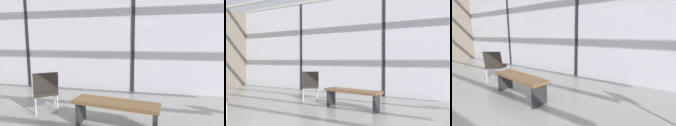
# 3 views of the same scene
# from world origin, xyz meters

# --- Properties ---
(glass_curtain_wall) EXTENTS (14.00, 0.08, 3.49)m
(glass_curtain_wall) POSITION_xyz_m (0.00, 5.20, 1.75)
(glass_curtain_wall) COLOR silver
(glass_curtain_wall) RESTS_ON ground
(window_mullion_0) EXTENTS (0.10, 0.12, 3.49)m
(window_mullion_0) POSITION_xyz_m (-3.50, 5.20, 1.75)
(window_mullion_0) COLOR black
(window_mullion_0) RESTS_ON ground
(window_mullion_1) EXTENTS (0.10, 0.12, 3.49)m
(window_mullion_1) POSITION_xyz_m (0.00, 5.20, 1.75)
(window_mullion_1) COLOR black
(window_mullion_1) RESTS_ON ground
(parked_airplane) EXTENTS (14.40, 3.78, 3.78)m
(parked_airplane) POSITION_xyz_m (-0.00, 11.64, 1.89)
(parked_airplane) COLOR #B2BCD6
(parked_airplane) RESTS_ON ground
(lounge_chair_2) EXTENTS (0.70, 0.71, 0.87)m
(lounge_chair_2) POSITION_xyz_m (-1.67, 3.31, 0.49)
(lounge_chair_2) COLOR #28231E
(lounge_chair_2) RESTS_ON ground
(waiting_bench) EXTENTS (1.54, 0.59, 0.47)m
(waiting_bench) POSITION_xyz_m (-0.10, 2.93, 0.36)
(waiting_bench) COLOR brown
(waiting_bench) RESTS_ON ground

